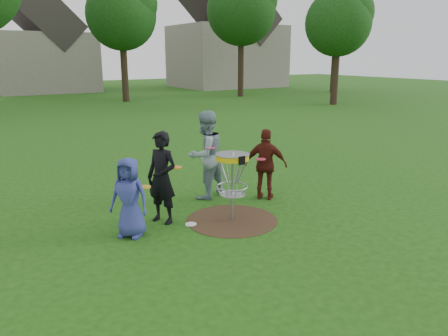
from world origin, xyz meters
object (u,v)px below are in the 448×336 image
player_black (162,178)px  player_maroon (266,164)px  player_grey (206,155)px  disc_golf_basket (232,170)px  player_blue (129,198)px

player_black → player_maroon: size_ratio=1.12×
player_black → player_grey: player_grey is taller
player_black → disc_golf_basket: (1.18, -0.65, 0.13)m
player_black → player_grey: size_ratio=0.90×
player_grey → player_black: bearing=16.8°
player_black → player_maroon: (2.55, 0.08, -0.09)m
player_grey → player_maroon: 1.37m
disc_golf_basket → player_grey: bearing=79.7°
player_black → player_maroon: player_black is taller
player_blue → disc_golf_basket: player_blue is taller
player_blue → player_maroon: size_ratio=0.91×
player_blue → player_maroon: (3.33, 0.41, 0.08)m
player_grey → player_blue: bearing=14.0°
player_black → disc_golf_basket: bearing=34.4°
player_maroon → disc_golf_basket: 1.57m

